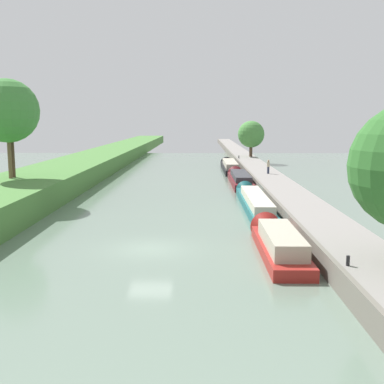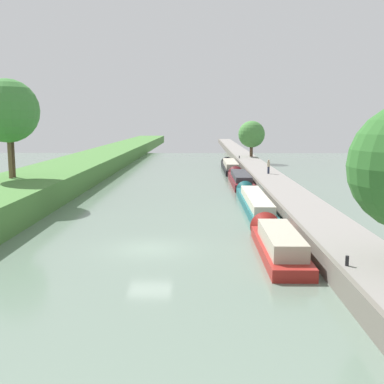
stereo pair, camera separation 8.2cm
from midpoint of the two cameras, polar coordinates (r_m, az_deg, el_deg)
ground_plane at (r=27.84m, az=-5.04°, el=-6.85°), size 160.00×160.00×0.00m
right_towpath at (r=28.67m, az=17.20°, el=-5.58°), size 3.61×260.00×1.14m
stone_quay at (r=28.19m, az=13.41°, el=-5.62°), size 0.25×260.00×1.19m
narrowboat_red at (r=27.52m, az=10.28°, el=-5.89°), size 2.12×10.38×2.20m
narrowboat_teal at (r=40.61m, az=7.56°, el=-1.14°), size 1.91×16.89×1.92m
narrowboat_maroon at (r=56.11m, az=5.81°, el=1.63°), size 2.13×14.00×2.03m
narrowboat_black at (r=71.01m, az=4.61°, el=3.15°), size 2.06×16.57×2.07m
tree_rightbank_midnear at (r=82.15m, az=7.22°, el=6.91°), size 4.55×4.55×6.13m
tree_leftbank_downstream at (r=45.56m, az=-21.34°, el=9.10°), size 5.65×5.65×8.85m
tree_leftbank_upstream at (r=46.26m, az=-20.96°, el=7.86°), size 3.58×3.58×6.85m
person_walking at (r=56.53m, az=9.25°, el=3.07°), size 0.34×0.34×1.66m
mooring_bollard_near at (r=21.93m, az=18.28°, el=-7.87°), size 0.16×0.16×0.45m
mooring_bollard_far at (r=78.50m, az=5.75°, el=4.22°), size 0.16×0.16×0.45m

